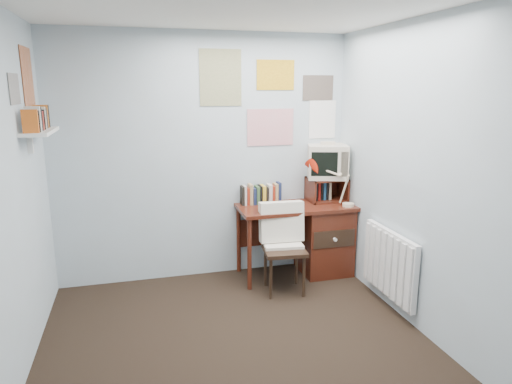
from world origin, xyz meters
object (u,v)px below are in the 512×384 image
desk (319,236)px  radiator (390,264)px  desk_lamp (349,186)px  crt_tv (327,160)px  desk_chair (284,250)px  wall_shelf (40,132)px  tv_riser (327,189)px

desk → radiator: size_ratio=1.50×
desk_lamp → crt_tv: (-0.12, 0.30, 0.23)m
desk_chair → radiator: (0.80, -0.56, -0.00)m
desk → crt_tv: size_ratio=2.93×
crt_tv → wall_shelf: size_ratio=0.66×
desk_chair → crt_tv: (0.64, 0.50, 0.78)m
tv_riser → crt_tv: bearing=78.9°
tv_riser → crt_tv: (0.00, 0.02, 0.32)m
desk_chair → desk_lamp: 0.96m
desk → desk_chair: (-0.52, -0.37, 0.02)m
radiator → wall_shelf: 3.15m
crt_tv → wall_shelf: 2.77m
tv_riser → crt_tv: 0.32m
desk → tv_riser: 0.51m
desk_lamp → tv_riser: desk_lamp is taller
tv_riser → desk: bearing=-137.0°
desk_lamp → radiator: (0.05, -0.76, -0.56)m
desk → tv_riser: size_ratio=3.00×
desk → tv_riser: tv_riser is taller
desk → radiator: desk is taller
desk_chair → tv_riser: tv_riser is taller
desk → desk_chair: size_ratio=1.42×
tv_riser → wall_shelf: size_ratio=0.65×
desk_lamp → wall_shelf: 2.89m
wall_shelf → tv_riser: bearing=10.3°
crt_tv → tv_riser: bearing=-83.6°
desk_lamp → tv_riser: size_ratio=1.09×
desk_chair → radiator: desk_chair is taller
desk_lamp → crt_tv: size_ratio=1.06×
crt_tv → radiator: bearing=-63.5°
crt_tv → radiator: size_ratio=0.51×
tv_riser → radiator: (0.17, -1.04, -0.47)m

